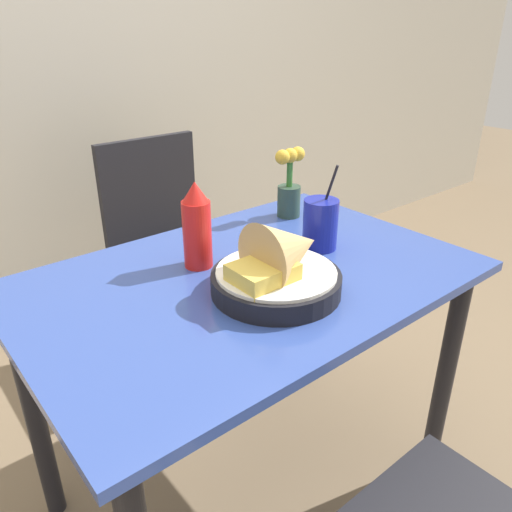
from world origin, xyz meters
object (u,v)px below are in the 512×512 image
object	(u,v)px
chair_far_window	(164,234)
food_basket	(281,267)
flower_vase	(289,185)
drink_cup	(319,225)
ketchup_bottle	(197,227)

from	to	relation	value
chair_far_window	food_basket	world-z (taller)	food_basket
chair_far_window	flower_vase	world-z (taller)	flower_vase
chair_far_window	drink_cup	bearing A→B (deg)	-86.89
drink_cup	chair_far_window	bearing A→B (deg)	93.11
ketchup_bottle	flower_vase	size ratio (longest dim) A/B	1.02
chair_far_window	ketchup_bottle	bearing A→B (deg)	-111.87
ketchup_bottle	drink_cup	size ratio (longest dim) A/B	0.94
drink_cup	flower_vase	size ratio (longest dim) A/B	1.08
drink_cup	flower_vase	bearing A→B (deg)	65.99
food_basket	flower_vase	distance (m)	0.48
chair_far_window	ketchup_bottle	world-z (taller)	ketchup_bottle
chair_far_window	food_basket	xyz separation A→B (m)	(-0.19, -0.88, 0.26)
food_basket	flower_vase	bearing A→B (deg)	44.98
chair_far_window	flower_vase	bearing A→B (deg)	-75.53
food_basket	ketchup_bottle	xyz separation A→B (m)	(-0.07, 0.22, 0.04)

